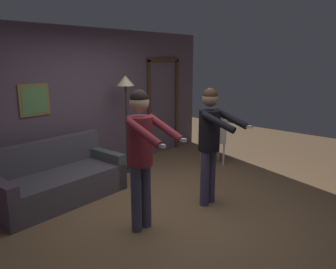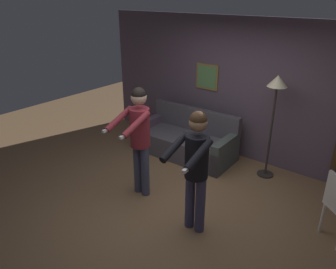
# 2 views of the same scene
# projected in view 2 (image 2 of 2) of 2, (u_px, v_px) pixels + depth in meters

# --- Properties ---
(ground_plane) EXTENTS (12.00, 12.00, 0.00)m
(ground_plane) POSITION_uv_depth(u_px,v_px,m) (175.00, 204.00, 4.97)
(ground_plane) COLOR olive
(back_wall_assembly) EXTENTS (6.40, 0.10, 2.60)m
(back_wall_assembly) POSITION_uv_depth(u_px,v_px,m) (247.00, 91.00, 5.96)
(back_wall_assembly) COLOR #5E4E5D
(back_wall_assembly) RESTS_ON ground_plane
(couch) EXTENTS (1.92, 0.90, 0.87)m
(couch) POSITION_uv_depth(u_px,v_px,m) (187.00, 141.00, 6.41)
(couch) COLOR #524D54
(couch) RESTS_ON ground_plane
(torchiere_lamp) EXTENTS (0.32, 0.32, 1.78)m
(torchiere_lamp) POSITION_uv_depth(u_px,v_px,m) (276.00, 95.00, 5.20)
(torchiere_lamp) COLOR #332D28
(torchiere_lamp) RESTS_ON ground_plane
(person_standing_left) EXTENTS (0.44, 0.71, 1.74)m
(person_standing_left) POSITION_uv_depth(u_px,v_px,m) (139.00, 132.00, 4.84)
(person_standing_left) COLOR #444862
(person_standing_left) RESTS_ON ground_plane
(person_standing_right) EXTENTS (0.44, 0.70, 1.69)m
(person_standing_right) POSITION_uv_depth(u_px,v_px,m) (196.00, 162.00, 4.06)
(person_standing_right) COLOR #424062
(person_standing_right) RESTS_ON ground_plane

